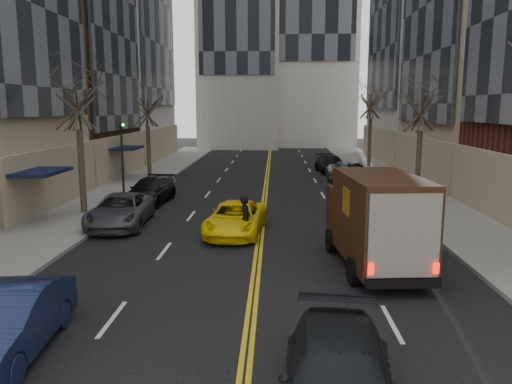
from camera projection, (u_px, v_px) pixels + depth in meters
The scene contains 18 objects.
sidewalk_left at pixel (123, 190), 31.49m from camera, with size 4.00×66.00×0.15m, color slate.
sidewalk_right at pixel (411, 192), 30.82m from camera, with size 4.00×66.00×0.15m, color slate.
tree_lf_mid at pixel (76, 78), 23.48m from camera, with size 3.20×3.20×8.91m.
tree_lf_far at pixel (147, 96), 36.38m from camera, with size 3.20×3.20×8.12m.
tree_rt_mid at pixel (422, 90), 27.82m from camera, with size 3.20×3.20×8.32m.
tree_rt_far at pixel (372, 89), 42.49m from camera, with size 3.20×3.20×9.11m.
traffic_signal at pixel (122, 154), 26.03m from camera, with size 0.29×0.26×4.70m.
ups_truck at pixel (375, 221), 16.28m from camera, with size 2.76×5.95×3.17m.
observer_sedan at pixel (338, 381), 8.47m from camera, with size 2.44×4.97×1.39m.
taxi at pixel (236, 218), 20.88m from camera, with size 2.19×4.75×1.32m, color yellow.
pedestrian at pixel (246, 219), 19.67m from camera, with size 0.67×0.44×1.83m, color black.
parked_lf_b at pixel (7, 323), 10.62m from camera, with size 1.55×4.43×1.46m, color #121939.
parked_lf_c at pixel (120, 211), 22.24m from camera, with size 2.35×5.09×1.42m, color #45474C.
parked_lf_d at pixel (150, 191), 27.48m from camera, with size 1.93×4.74×1.38m, color black.
parked_lf_e at pixel (160, 185), 29.98m from camera, with size 1.53×3.80×1.29m, color #A2A5AA.
parked_rt_a at pixel (364, 199), 25.21m from camera, with size 1.38×3.95×1.30m, color #464A4E.
parked_rt_b at pixel (352, 174), 33.64m from camera, with size 2.66×5.76×1.60m, color #AAACB2.
parked_rt_c at pixel (331, 164), 40.05m from camera, with size 1.95×4.79×1.39m, color black.
Camera 1 is at (0.58, -3.71, 5.30)m, focal length 35.00 mm.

